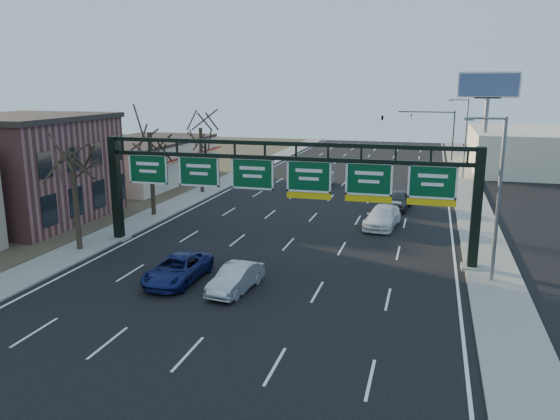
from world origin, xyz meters
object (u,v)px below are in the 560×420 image
(car_blue_suv, at_px, (178,269))
(car_silver_sedan, at_px, (236,278))
(sign_gantry, at_px, (283,182))
(car_white_wagon, at_px, (383,217))

(car_blue_suv, xyz_separation_m, car_silver_sedan, (3.57, -0.50, -0.03))
(sign_gantry, height_order, car_silver_sedan, sign_gantry)
(car_blue_suv, bearing_deg, car_silver_sedan, -6.95)
(car_white_wagon, bearing_deg, car_blue_suv, -116.54)
(car_blue_suv, distance_m, car_silver_sedan, 3.60)
(car_blue_suv, height_order, car_silver_sedan, car_blue_suv)
(sign_gantry, bearing_deg, car_white_wagon, 56.50)
(sign_gantry, distance_m, car_white_wagon, 10.80)
(car_white_wagon, bearing_deg, car_silver_sedan, -105.24)
(car_white_wagon, bearing_deg, sign_gantry, -116.73)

